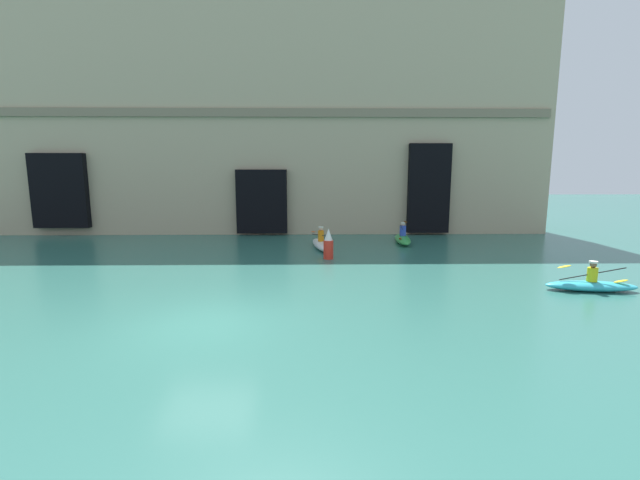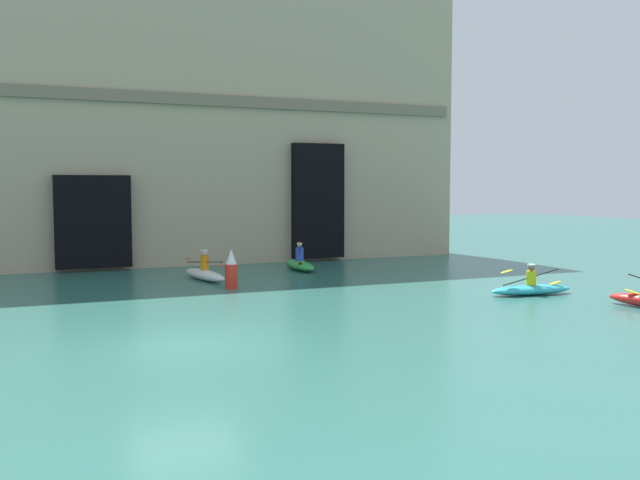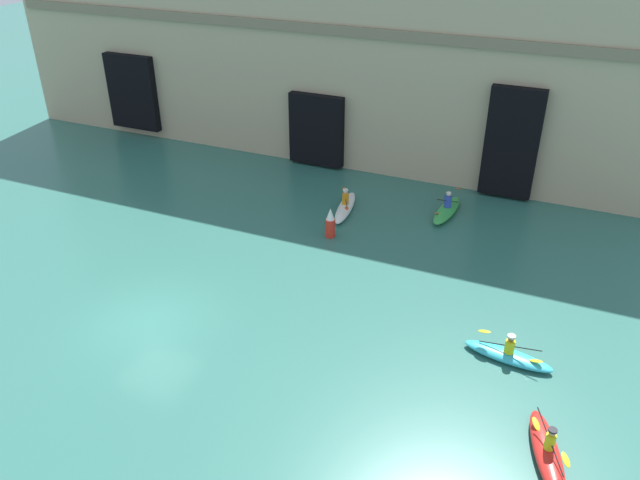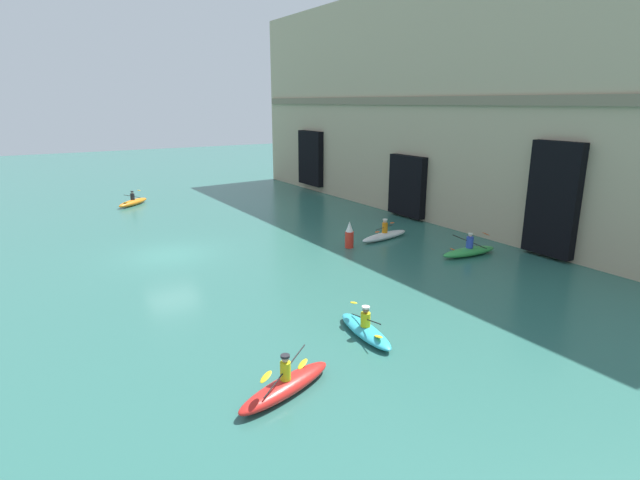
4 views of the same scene
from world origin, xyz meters
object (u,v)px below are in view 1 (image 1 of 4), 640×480
Objects in this scene: marker_buoy at (328,245)px; kayak_green at (403,239)px; kayak_cyan at (591,285)px; kayak_white at (321,244)px.

kayak_green is at bearing 44.53° from marker_buoy.
kayak_green is 2.33× the size of marker_buoy.
marker_buoy is (-4.30, -4.23, 0.40)m from kayak_green.
kayak_green is at bearing -58.71° from kayak_cyan.
kayak_white is 2.64m from marker_buoy.
marker_buoy is at bearing 139.34° from kayak_green.
kayak_green reaches higher than kayak_white.
kayak_green is 1.08× the size of kayak_cyan.
kayak_green reaches higher than kayak_cyan.
kayak_cyan is at bearing 39.37° from kayak_white.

